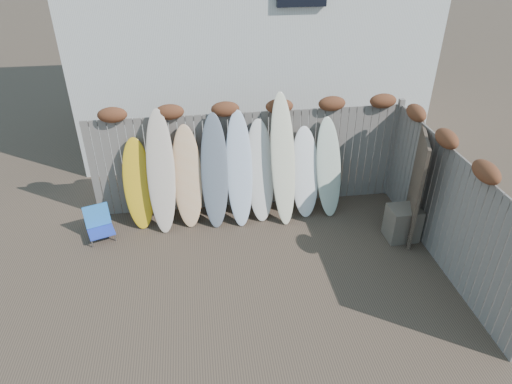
{
  "coord_description": "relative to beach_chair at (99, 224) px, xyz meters",
  "views": [
    {
      "loc": [
        -0.95,
        -5.49,
        5.14
      ],
      "look_at": [
        0.0,
        1.2,
        1.0
      ],
      "focal_mm": 32.0,
      "sensor_mm": 36.0,
      "label": 1
    }
  ],
  "objects": [
    {
      "name": "house",
      "position": [
        3.34,
        4.83,
        2.92
      ],
      "size": [
        8.5,
        5.5,
        6.33
      ],
      "color": "silver",
      "rests_on": "ground"
    },
    {
      "name": "beach_chair",
      "position": [
        0.0,
        0.0,
        0.0
      ],
      "size": [
        0.58,
        0.6,
        0.6
      ],
      "color": "blue",
      "rests_on": "ground"
    },
    {
      "name": "surfboard_1",
      "position": [
        1.2,
        0.27,
        0.83
      ],
      "size": [
        0.55,
        0.81,
        2.22
      ],
      "primitive_type": "ellipsoid",
      "rotation": [
        -0.31,
        0.0,
        -0.06
      ],
      "color": "beige",
      "rests_on": "ground"
    },
    {
      "name": "right_fence",
      "position": [
        5.84,
        -1.42,
        0.86
      ],
      "size": [
        0.28,
        4.4,
        2.24
      ],
      "color": "slate",
      "rests_on": "ground"
    },
    {
      "name": "surfboard_0",
      "position": [
        0.75,
        0.37,
        0.56
      ],
      "size": [
        0.57,
        0.63,
        1.69
      ],
      "primitive_type": "ellipsoid",
      "rotation": [
        -0.31,
        0.0,
        0.05
      ],
      "color": "gold",
      "rests_on": "ground"
    },
    {
      "name": "surfboard_5",
      "position": [
        3.04,
        0.34,
        0.68
      ],
      "size": [
        0.54,
        0.69,
        1.91
      ],
      "primitive_type": "ellipsoid",
      "rotation": [
        -0.31,
        0.0,
        0.01
      ],
      "color": "silver",
      "rests_on": "ground"
    },
    {
      "name": "surfboard_8",
      "position": [
        4.37,
        0.31,
        0.67
      ],
      "size": [
        0.56,
        0.72,
        1.89
      ],
      "primitive_type": "ellipsoid",
      "rotation": [
        -0.31,
        0.0,
        0.1
      ],
      "color": "beige",
      "rests_on": "ground"
    },
    {
      "name": "ground",
      "position": [
        2.84,
        -1.67,
        -0.28
      ],
      "size": [
        80.0,
        80.0,
        0.0
      ],
      "primitive_type": "plane",
      "color": "#493A2D"
    },
    {
      "name": "surfboard_6",
      "position": [
        3.45,
        0.24,
        0.93
      ],
      "size": [
        0.51,
        0.87,
        2.42
      ],
      "primitive_type": "ellipsoid",
      "rotation": [
        -0.31,
        0.0,
        0.06
      ],
      "color": "#EAE6C3",
      "rests_on": "ground"
    },
    {
      "name": "surfboard_4",
      "position": [
        2.63,
        0.26,
        0.78
      ],
      "size": [
        0.51,
        0.76,
        2.12
      ],
      "primitive_type": "ellipsoid",
      "rotation": [
        -0.31,
        0.0,
        -0.03
      ],
      "color": "silver",
      "rests_on": "ground"
    },
    {
      "name": "back_fence",
      "position": [
        2.9,
        0.72,
        0.91
      ],
      "size": [
        6.05,
        0.28,
        2.24
      ],
      "color": "slate",
      "rests_on": "ground"
    },
    {
      "name": "lattice_panel",
      "position": [
        5.71,
        -0.59,
        0.71
      ],
      "size": [
        0.51,
        1.26,
        1.98
      ],
      "primitive_type": "cube",
      "rotation": [
        0.0,
        0.0,
        -0.35
      ],
      "color": "brown",
      "rests_on": "ground"
    },
    {
      "name": "surfboard_7",
      "position": [
        3.91,
        0.33,
        0.59
      ],
      "size": [
        0.55,
        0.63,
        1.73
      ],
      "primitive_type": "ellipsoid",
      "rotation": [
        -0.31,
        0.0,
        0.02
      ],
      "color": "white",
      "rests_on": "ground"
    },
    {
      "name": "surfboard_3",
      "position": [
        2.17,
        0.28,
        0.77
      ],
      "size": [
        0.56,
        0.78,
        2.09
      ],
      "primitive_type": "ellipsoid",
      "rotation": [
        -0.31,
        0.0,
        -0.08
      ],
      "color": "slate",
      "rests_on": "ground"
    },
    {
      "name": "surfboard_2",
      "position": [
        1.66,
        0.33,
        0.66
      ],
      "size": [
        0.55,
        0.68,
        1.89
      ],
      "primitive_type": "ellipsoid",
      "rotation": [
        -0.31,
        0.0,
        -0.01
      ],
      "color": "tan",
      "rests_on": "ground"
    },
    {
      "name": "wooden_crate",
      "position": [
        5.49,
        -0.82,
        0.04
      ],
      "size": [
        0.56,
        0.47,
        0.64
      ],
      "primitive_type": "cube",
      "rotation": [
        0.0,
        0.0,
        0.02
      ],
      "color": "#493B36",
      "rests_on": "ground"
    }
  ]
}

